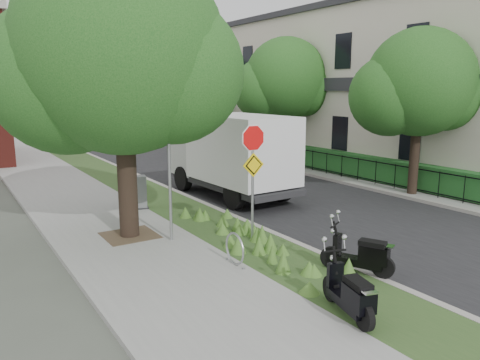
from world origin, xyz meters
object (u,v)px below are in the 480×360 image
object	(u,v)px
box_truck	(233,152)
utility_cabinet	(135,193)
sign_assembly	(253,159)
scooter_near	(365,258)
scooter_far	(352,299)

from	to	relation	value
box_truck	utility_cabinet	world-z (taller)	box_truck
sign_assembly	scooter_near	world-z (taller)	sign_assembly
scooter_near	utility_cabinet	distance (m)	8.51
sign_assembly	utility_cabinet	bearing A→B (deg)	105.60
sign_assembly	scooter_near	bearing A→B (deg)	-76.50
sign_assembly	box_truck	world-z (taller)	sign_assembly
scooter_near	scooter_far	xyz separation A→B (m)	(-1.72, -1.30, 0.00)
scooter_near	box_truck	distance (m)	8.56
sign_assembly	scooter_far	size ratio (longest dim) A/B	1.97
scooter_far	box_truck	size ratio (longest dim) A/B	0.27
scooter_far	utility_cabinet	world-z (taller)	utility_cabinet
scooter_far	utility_cabinet	distance (m)	9.53
scooter_far	utility_cabinet	size ratio (longest dim) A/B	1.49
scooter_far	box_truck	xyz separation A→B (m)	(3.49, 9.57, 1.24)
scooter_near	scooter_far	size ratio (longest dim) A/B	0.94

